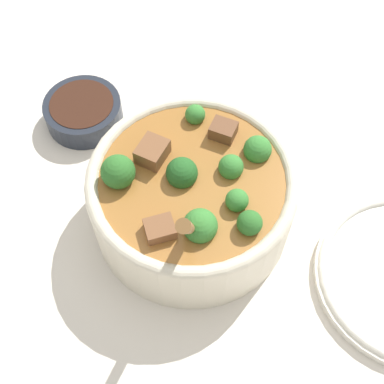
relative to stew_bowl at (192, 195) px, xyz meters
name	(u,v)px	position (x,y,z in m)	size (l,w,h in m)	color
ground_plane	(192,217)	(0.00, 0.00, -0.06)	(4.00, 4.00, 0.00)	silver
stew_bowl	(192,195)	(0.00, 0.00, 0.00)	(0.24, 0.24, 0.26)	beige
condiment_bowl	(83,111)	(0.22, 0.02, -0.04)	(0.11, 0.11, 0.04)	#232833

